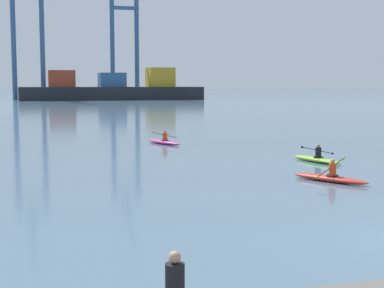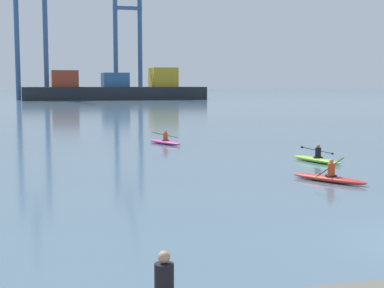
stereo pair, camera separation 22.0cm
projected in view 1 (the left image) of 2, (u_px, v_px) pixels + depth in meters
The scene contains 7 objects.
container_barge at pixel (113, 89), 140.60m from camera, with size 43.95×11.43×7.89m.
gantry_crane_west at pixel (27, 19), 139.49m from camera, with size 8.02×19.23×39.48m.
gantry_crane_west_mid at pixel (125, 27), 151.27m from camera, with size 7.77×18.29×38.97m.
kayak_lime at pixel (317, 159), 29.05m from camera, with size 2.18×3.44×0.95m.
kayak_magenta at pixel (164, 142), 37.70m from camera, with size 2.08×3.36×0.95m.
kayak_red at pixel (330, 178), 23.25m from camera, with size 2.25×3.23×0.97m.
seated_onlooker at pixel (175, 283), 8.64m from camera, with size 0.32×0.30×0.90m.
Camera 1 is at (-10.00, -11.83, 3.99)m, focal length 53.46 mm.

